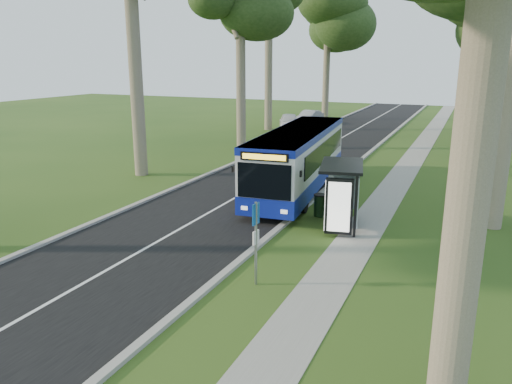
% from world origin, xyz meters
% --- Properties ---
extents(ground, '(120.00, 120.00, 0.00)m').
position_xyz_m(ground, '(0.00, 0.00, 0.00)').
color(ground, '#294A17').
rests_on(ground, ground).
extents(road, '(7.00, 100.00, 0.02)m').
position_xyz_m(road, '(-3.50, 10.00, 0.01)').
color(road, black).
rests_on(road, ground).
extents(kerb_east, '(0.25, 100.00, 0.12)m').
position_xyz_m(kerb_east, '(0.00, 10.00, 0.06)').
color(kerb_east, '#9E9B93').
rests_on(kerb_east, ground).
extents(kerb_west, '(0.25, 100.00, 0.12)m').
position_xyz_m(kerb_west, '(-7.00, 10.00, 0.06)').
color(kerb_west, '#9E9B93').
rests_on(kerb_west, ground).
extents(centre_line, '(0.12, 100.00, 0.00)m').
position_xyz_m(centre_line, '(-3.50, 10.00, 0.02)').
color(centre_line, white).
rests_on(centre_line, road).
extents(footpath, '(1.50, 100.00, 0.02)m').
position_xyz_m(footpath, '(3.00, 10.00, 0.01)').
color(footpath, gray).
rests_on(footpath, ground).
extents(bus, '(3.51, 11.68, 3.05)m').
position_xyz_m(bus, '(-1.25, 8.22, 1.58)').
color(bus, silver).
rests_on(bus, ground).
extents(bus_stop_sign, '(0.10, 0.35, 2.49)m').
position_xyz_m(bus_stop_sign, '(1.11, -2.36, 1.56)').
color(bus_stop_sign, gray).
rests_on(bus_stop_sign, ground).
extents(bus_shelter, '(2.13, 3.15, 2.48)m').
position_xyz_m(bus_shelter, '(2.15, 3.34, 1.74)').
color(bus_shelter, black).
rests_on(bus_shelter, ground).
extents(litter_bin, '(0.53, 0.53, 0.93)m').
position_xyz_m(litter_bin, '(0.93, 4.68, 0.47)').
color(litter_bin, black).
rests_on(litter_bin, ground).
extents(car_white, '(3.27, 4.74, 1.50)m').
position_xyz_m(car_white, '(-9.16, 28.61, 0.75)').
color(car_white, silver).
rests_on(car_white, ground).
extents(car_silver, '(1.95, 4.27, 1.36)m').
position_xyz_m(car_silver, '(-8.73, 33.22, 0.68)').
color(car_silver, '#A3A5AB').
rests_on(car_silver, ground).
extents(tree_west_e, '(5.20, 5.20, 16.23)m').
position_xyz_m(tree_west_e, '(-8.50, 38.00, 12.01)').
color(tree_west_e, '#7A6B56').
rests_on(tree_west_e, ground).
extents(tree_east_d, '(5.20, 5.20, 13.49)m').
position_xyz_m(tree_east_d, '(8.00, 30.00, 10.01)').
color(tree_east_d, '#7A6B56').
rests_on(tree_east_d, ground).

